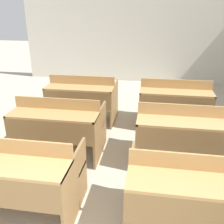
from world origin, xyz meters
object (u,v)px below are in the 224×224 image
Objects in this scene: bench_front_left at (17,174)px; bench_third_left at (82,97)px; bench_third_right at (175,101)px; bench_second_left at (59,124)px; bench_second_right at (183,132)px; bench_front_right at (194,192)px.

bench_front_left and bench_third_left have the same top height.
bench_second_left is at bearing -143.51° from bench_third_right.
bench_second_left is 1.00× the size of bench_second_right.
bench_second_left is (0.01, 1.19, 0.00)m from bench_front_left.
bench_front_left is 1.00× the size of bench_second_left.
bench_second_right is (1.71, 0.02, 0.00)m from bench_second_left.
bench_front_right is 1.00× the size of bench_second_right.
bench_second_right is at bearing 89.98° from bench_front_right.
bench_front_right is 1.21m from bench_second_right.
bench_front_left and bench_front_right have the same top height.
bench_second_right is 1.00× the size of bench_third_right.
bench_third_right is (-0.03, 1.21, 0.00)m from bench_second_right.
bench_front_right and bench_second_left have the same top height.
bench_third_left is (0.02, 2.41, 0.00)m from bench_front_left.
bench_third_left is at bearing 125.09° from bench_front_right.
bench_front_right is at bearing 0.02° from bench_front_left.
bench_front_right is at bearing -54.91° from bench_third_left.
bench_front_right and bench_second_right have the same top height.
bench_second_right and bench_third_right have the same top height.
bench_third_left is at bearing 89.46° from bench_front_left.
bench_second_left and bench_third_left have the same top height.
bench_third_left and bench_third_right have the same top height.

